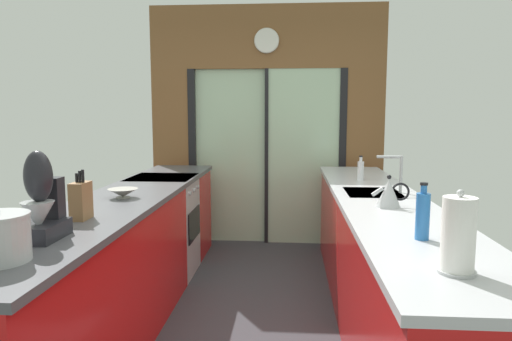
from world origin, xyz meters
TOP-DOWN VIEW (x-y plane):
  - ground_plane at (0.00, 0.60)m, footprint 5.04×7.60m
  - back_wall_unit at (0.00, 2.40)m, footprint 2.64×0.12m
  - left_counter_run at (-0.91, 0.13)m, footprint 0.62×3.80m
  - right_counter_run at (0.91, 0.30)m, footprint 0.62×3.80m
  - sink_faucet at (1.06, 0.55)m, footprint 0.19×0.02m
  - oven_range at (-0.91, 1.25)m, footprint 0.60×0.60m
  - mixing_bowl at (-0.89, 0.19)m, footprint 0.21×0.21m
  - knife_block at (-0.89, -0.47)m, footprint 0.08×0.14m
  - stand_mixer at (-0.89, -0.87)m, footprint 0.17×0.27m
  - kettle at (0.89, 0.01)m, footprint 0.24×0.15m
  - soap_bottle_near at (0.89, -0.75)m, footprint 0.06×0.06m
  - soap_bottle_far at (0.89, 1.19)m, footprint 0.06×0.06m
  - paper_towel_roll at (0.89, -1.21)m, footprint 0.14×0.14m

SIDE VIEW (x-z plane):
  - ground_plane at x=0.00m, z-range -0.02..0.00m
  - oven_range at x=-0.91m, z-range 0.00..0.92m
  - right_counter_run at x=0.91m, z-range 0.00..0.92m
  - left_counter_run at x=-0.91m, z-range 0.01..0.93m
  - mixing_bowl at x=-0.89m, z-range 0.92..0.99m
  - soap_bottle_far at x=0.89m, z-range 0.90..1.12m
  - kettle at x=0.89m, z-range 0.91..1.11m
  - knife_block at x=-0.89m, z-range 0.89..1.17m
  - soap_bottle_near at x=0.89m, z-range 0.90..1.17m
  - paper_towel_roll at x=0.89m, z-range 0.90..1.22m
  - stand_mixer at x=-0.89m, z-range 0.87..1.29m
  - sink_faucet at x=1.06m, z-range 0.96..1.24m
  - back_wall_unit at x=0.00m, z-range 0.17..2.87m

